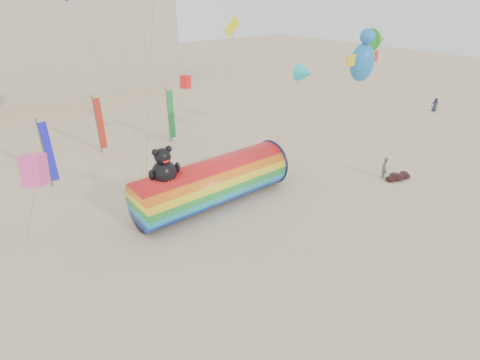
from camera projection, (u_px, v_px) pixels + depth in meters
ground at (249, 225)px, 23.24m from camera, size 160.00×160.00×0.00m
windsock_assembly at (213, 181)px, 24.90m from camera, size 10.96×3.34×5.05m
kite_handler at (384, 167)px, 28.76m from camera, size 0.71×0.57×1.71m
fabric_bundle at (398, 176)px, 28.90m from camera, size 2.62×1.35×0.41m
festival_banners at (111, 129)px, 31.36m from camera, size 12.00×4.11×5.20m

